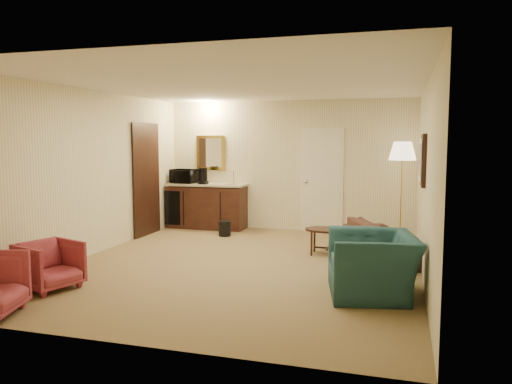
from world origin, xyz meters
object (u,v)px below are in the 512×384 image
Objects in this scene: wetbar_cabinet at (207,206)px; sofa at (383,234)px; teal_armchair at (373,254)px; coffee_table at (328,242)px; microwave at (184,175)px; coffee_maker at (203,176)px; floor_lamp at (401,192)px; rose_chair_near at (49,263)px; waste_bin at (225,228)px.

wetbar_cabinet is 3.97m from sofa.
teal_armchair is 1.53× the size of coffee_table.
microwave is at bearing -179.40° from wetbar_cabinet.
floor_lamp is at bearing 14.42° from coffee_maker.
sofa is 4.78m from rose_chair_near.
waste_bin is (-2.90, 2.90, -0.34)m from teal_armchair.
teal_armchair is at bearing -67.25° from coffee_table.
teal_armchair is at bearing 155.84° from sofa.
microwave is at bearing -143.22° from teal_armchair.
coffee_maker is (-3.89, 0.22, 0.18)m from floor_lamp.
coffee_maker is at bearing 15.42° from rose_chair_near.
wetbar_cabinet is 2.25× the size of coffee_table.
sofa is 1.94m from teal_armchair.
coffee_table is 3.78m from microwave.
wetbar_cabinet is 3.26m from coffee_table.
sofa reaches higher than coffee_table.
rose_chair_near is 1.98× the size of coffee_maker.
wetbar_cabinet is at bearing 148.01° from coffee_table.
floor_lamp is 4.37m from microwave.
teal_armchair reaches higher than wetbar_cabinet.
waste_bin is (0.65, -0.72, -0.32)m from wetbar_cabinet.
sofa is 2.56× the size of coffee_table.
microwave is (-3.25, 1.71, 0.89)m from coffee_table.
microwave is at bearing 45.10° from sofa.
waste_bin is 1.32m from coffee_maker.
rose_chair_near is (-3.85, -2.83, -0.04)m from sofa.
coffee_table is 2.33m from waste_bin.
floor_lamp reaches higher than teal_armchair.
teal_armchair is 2.13× the size of microwave.
wetbar_cabinet reaches higher than coffee_table.
sofa is (3.60, -1.68, -0.10)m from wetbar_cabinet.
teal_armchair is 3.85× the size of waste_bin.
coffee_maker reaches higher than rose_chair_near.
floor_lamp is (4.10, 4.19, 0.57)m from rose_chair_near.
wetbar_cabinet is 5.66× the size of waste_bin.
microwave reaches higher than coffee_table.
teal_armchair reaches higher than sofa.
teal_armchair is 5.06m from coffee_maker.
waste_bin is 0.55× the size of microwave.
floor_lamp is at bearing 51.93° from coffee_table.
rose_chair_near is 4.58m from microwave.
rose_chair_near is 0.89× the size of coffee_table.
rose_chair_near is 2.25× the size of waste_bin.
waste_bin is at bearing 49.29° from sofa.
teal_armchair reaches higher than waste_bin.
microwave reaches higher than wetbar_cabinet.
microwave reaches higher than sofa.
rose_chair_near is at bearing 103.62° from sofa.
sofa is 3.11m from waste_bin.
sofa is at bearing -13.26° from microwave.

